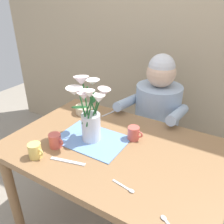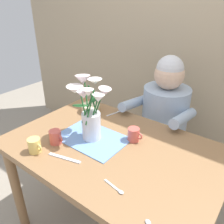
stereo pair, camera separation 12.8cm
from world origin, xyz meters
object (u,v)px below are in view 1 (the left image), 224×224
at_px(seated_person, 156,126).
at_px(ceramic_bowl, 85,109).
at_px(tea_cup, 134,133).
at_px(flower_vase, 90,110).
at_px(coffee_cup, 55,141).
at_px(ceramic_mug, 35,151).
at_px(dinner_knife, 68,161).

xyz_separation_m(seated_person, ceramic_bowl, (-0.41, -0.38, 0.21)).
bearing_deg(tea_cup, flower_vase, -149.09).
bearing_deg(ceramic_bowl, tea_cup, -15.47).
relative_size(ceramic_bowl, coffee_cup, 1.46).
bearing_deg(flower_vase, ceramic_bowl, 132.73).
bearing_deg(coffee_cup, ceramic_bowl, 104.82).
bearing_deg(flower_vase, seated_person, 74.57).
bearing_deg(seated_person, ceramic_mug, -107.96).
relative_size(seated_person, tea_cup, 12.20).
distance_m(flower_vase, coffee_cup, 0.25).
distance_m(dinner_knife, ceramic_mug, 0.18).
distance_m(flower_vase, ceramic_bowl, 0.38).
relative_size(ceramic_bowl, dinner_knife, 0.72).
bearing_deg(seated_person, tea_cup, -83.83).
xyz_separation_m(flower_vase, tea_cup, (0.21, 0.13, -0.15)).
xyz_separation_m(flower_vase, dinner_knife, (0.02, -0.23, -0.19)).
distance_m(seated_person, tea_cup, 0.55).
bearing_deg(dinner_knife, ceramic_bowl, 103.52).
bearing_deg(dinner_knife, coffee_cup, 140.62).
bearing_deg(tea_cup, ceramic_bowl, 164.53).
bearing_deg(flower_vase, dinner_knife, -85.24).
distance_m(seated_person, coffee_cup, 0.87).
xyz_separation_m(flower_vase, coffee_cup, (-0.12, -0.16, -0.15)).
height_order(tea_cup, coffee_cup, same).
relative_size(tea_cup, ceramic_mug, 1.00).
bearing_deg(ceramic_bowl, flower_vase, -47.27).
bearing_deg(seated_person, ceramic_bowl, -135.72).
xyz_separation_m(coffee_cup, ceramic_mug, (-0.03, -0.12, 0.00)).
distance_m(coffee_cup, ceramic_mug, 0.12).
xyz_separation_m(seated_person, dinner_knife, (-0.15, -0.86, 0.18)).
xyz_separation_m(ceramic_bowl, tea_cup, (0.45, -0.12, 0.01)).
bearing_deg(coffee_cup, tea_cup, 40.67).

